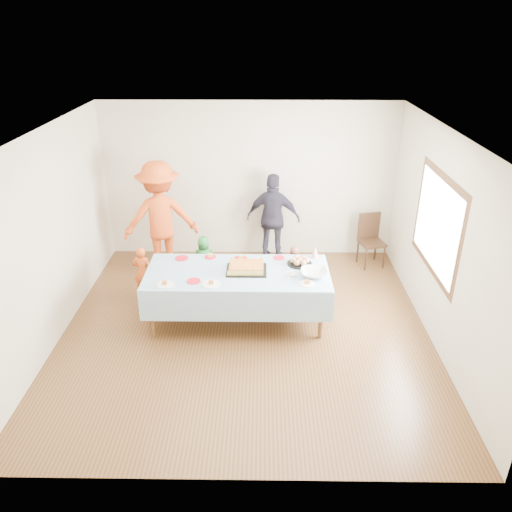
{
  "coord_description": "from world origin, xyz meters",
  "views": [
    {
      "loc": [
        0.22,
        -5.79,
        3.93
      ],
      "look_at": [
        0.14,
        0.3,
        0.98
      ],
      "focal_mm": 35.0,
      "sensor_mm": 36.0,
      "label": 1
    }
  ],
  "objects": [
    {
      "name": "adult_right",
      "position": [
        0.41,
        2.2,
        0.78
      ],
      "size": [
        0.97,
        0.54,
        1.57
      ],
      "primitive_type": "imported",
      "rotation": [
        0.0,
        0.0,
        2.96
      ],
      "color": "#2B2838",
      "rests_on": "ground"
    },
    {
      "name": "plate_red_far_b",
      "position": [
        -0.53,
        0.66,
        0.79
      ],
      "size": [
        0.16,
        0.16,
        0.01
      ],
      "primitive_type": "cylinder",
      "color": "red",
      "rests_on": "party_table"
    },
    {
      "name": "plate_red_far_a",
      "position": [
        -0.93,
        0.62,
        0.79
      ],
      "size": [
        0.19,
        0.19,
        0.01
      ],
      "primitive_type": "cylinder",
      "color": "red",
      "rests_on": "party_table"
    },
    {
      "name": "punch_bowl",
      "position": [
        0.92,
        0.11,
        0.82
      ],
      "size": [
        0.35,
        0.35,
        0.09
      ],
      "primitive_type": "imported",
      "color": "silver",
      "rests_on": "party_table"
    },
    {
      "name": "birthday_cake",
      "position": [
        0.01,
        0.25,
        0.83
      ],
      "size": [
        0.55,
        0.42,
        0.1
      ],
      "color": "black",
      "rests_on": "party_table"
    },
    {
      "name": "plate_white_right",
      "position": [
        0.81,
        -0.11,
        0.79
      ],
      "size": [
        0.2,
        0.2,
        0.01
      ],
      "primitive_type": "cylinder",
      "color": "white",
      "rests_on": "party_table"
    },
    {
      "name": "toddler_mid",
      "position": [
        -0.71,
        1.4,
        0.39
      ],
      "size": [
        0.41,
        0.29,
        0.78
      ],
      "primitive_type": "imported",
      "rotation": [
        0.0,
        0.0,
        3.26
      ],
      "color": "#267430",
      "rests_on": "ground"
    },
    {
      "name": "rolls_tray",
      "position": [
        0.75,
        0.46,
        0.82
      ],
      "size": [
        0.35,
        0.35,
        0.1
      ],
      "color": "black",
      "rests_on": "party_table"
    },
    {
      "name": "plate_white_left",
      "position": [
        -1.04,
        -0.16,
        0.79
      ],
      "size": [
        0.22,
        0.22,
        0.01
      ],
      "primitive_type": "cylinder",
      "color": "white",
      "rests_on": "party_table"
    },
    {
      "name": "party_table",
      "position": [
        -0.11,
        0.23,
        0.72
      ],
      "size": [
        2.5,
        1.1,
        0.78
      ],
      "color": "brown",
      "rests_on": "ground"
    },
    {
      "name": "fork_pile",
      "position": [
        0.6,
        0.09,
        0.81
      ],
      "size": [
        0.24,
        0.18,
        0.07
      ],
      "primitive_type": null,
      "color": "white",
      "rests_on": "party_table"
    },
    {
      "name": "adult_left",
      "position": [
        -1.45,
        1.8,
        0.94
      ],
      "size": [
        1.35,
        0.97,
        1.89
      ],
      "primitive_type": "imported",
      "rotation": [
        0.0,
        0.0,
        3.38
      ],
      "color": "#E2521C",
      "rests_on": "ground"
    },
    {
      "name": "toddler_left",
      "position": [
        -1.59,
        0.9,
        0.41
      ],
      "size": [
        0.32,
        0.22,
        0.82
      ],
      "primitive_type": "imported",
      "rotation": [
        0.0,
        0.0,
        3.05
      ],
      "color": "#DB531B",
      "rests_on": "ground"
    },
    {
      "name": "plate_red_far_c",
      "position": [
        -0.08,
        0.61,
        0.79
      ],
      "size": [
        0.2,
        0.2,
        0.01
      ],
      "primitive_type": "cylinder",
      "color": "red",
      "rests_on": "party_table"
    },
    {
      "name": "toddler_right",
      "position": [
        0.7,
        1.11,
        0.37
      ],
      "size": [
        0.4,
        0.33,
        0.75
      ],
      "primitive_type": "imported",
      "rotation": [
        0.0,
        0.0,
        3.29
      ],
      "color": "#C6755C",
      "rests_on": "ground"
    },
    {
      "name": "plate_white_mid",
      "position": [
        -0.44,
        -0.14,
        0.79
      ],
      "size": [
        0.24,
        0.24,
        0.01
      ],
      "primitive_type": "cylinder",
      "color": "white",
      "rests_on": "party_table"
    },
    {
      "name": "plate_red_near",
      "position": [
        -0.67,
        -0.06,
        0.79
      ],
      "size": [
        0.18,
        0.18,
        0.01
      ],
      "primitive_type": "cylinder",
      "color": "red",
      "rests_on": "party_table"
    },
    {
      "name": "plate_red_far_d",
      "position": [
        0.47,
        0.65,
        0.79
      ],
      "size": [
        0.16,
        0.16,
        0.01
      ],
      "primitive_type": "cylinder",
      "color": "red",
      "rests_on": "party_table"
    },
    {
      "name": "room_walls",
      "position": [
        0.05,
        0.0,
        1.77
      ],
      "size": [
        5.04,
        5.04,
        2.72
      ],
      "color": "beige",
      "rests_on": "ground"
    },
    {
      "name": "ground",
      "position": [
        0.0,
        0.0,
        0.0
      ],
      "size": [
        5.0,
        5.0,
        0.0
      ],
      "primitive_type": "plane",
      "color": "#4C3115",
      "rests_on": "ground"
    },
    {
      "name": "dining_chair",
      "position": [
        2.08,
        2.08,
        0.5
      ],
      "size": [
        0.47,
        0.47,
        0.9
      ],
      "rotation": [
        0.0,
        0.0,
        0.25
      ],
      "color": "black",
      "rests_on": "ground"
    },
    {
      "name": "party_hat",
      "position": [
        0.98,
        0.69,
        0.87
      ],
      "size": [
        0.11,
        0.11,
        0.18
      ],
      "primitive_type": "cone",
      "color": "silver",
      "rests_on": "party_table"
    }
  ]
}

